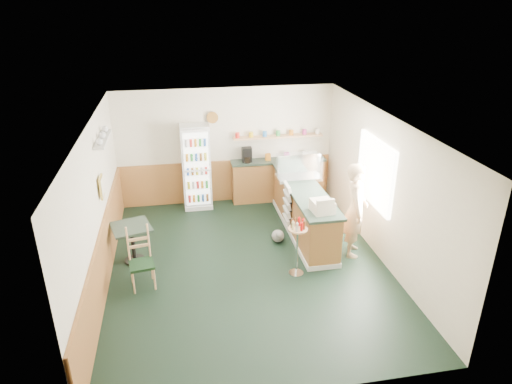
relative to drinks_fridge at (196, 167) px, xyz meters
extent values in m
plane|color=black|center=(0.72, -2.74, -0.97)|extent=(6.00, 6.00, 0.00)
cube|color=beige|center=(0.72, 0.27, 0.38)|extent=(5.00, 0.02, 2.70)
cube|color=beige|center=(-1.79, -2.74, 0.38)|extent=(0.02, 6.00, 2.70)
cube|color=beige|center=(3.23, -2.74, 0.38)|extent=(0.02, 6.00, 2.70)
cube|color=white|center=(0.72, -2.74, 1.74)|extent=(5.00, 6.00, 0.02)
cube|color=#9E6D33|center=(0.72, 0.23, -0.47)|extent=(4.98, 0.05, 1.00)
cube|color=#9E6D33|center=(-1.75, -2.74, -0.47)|extent=(0.05, 5.98, 1.00)
cube|color=white|center=(3.18, -2.44, 0.58)|extent=(0.06, 1.45, 1.25)
cube|color=gold|center=(-1.73, -2.24, 0.58)|extent=(0.03, 0.32, 0.38)
cube|color=silver|center=(-1.68, -1.74, 1.28)|extent=(0.18, 1.20, 0.03)
cylinder|color=#956125|center=(0.42, 0.20, 1.08)|extent=(0.26, 0.04, 0.26)
cube|color=#9E6D33|center=(2.07, -1.67, -0.50)|extent=(0.60, 2.95, 0.95)
cube|color=silver|center=(2.07, -1.67, -0.92)|extent=(0.64, 2.97, 0.10)
cube|color=#2C3D31|center=(2.07, -1.67, 0.01)|extent=(0.68, 3.01, 0.05)
cube|color=#9E6D33|center=(1.92, 0.06, -0.50)|extent=(2.20, 0.38, 0.95)
cube|color=#2C3D31|center=(1.92, 0.06, 0.01)|extent=(2.24, 0.42, 0.05)
cube|color=tan|center=(1.92, 0.14, 0.58)|extent=(2.10, 0.22, 0.04)
cube|color=black|center=(1.17, 0.06, 0.21)|extent=(0.22, 0.18, 0.34)
cylinder|color=#B2664C|center=(0.97, 0.14, 0.66)|extent=(0.10, 0.10, 0.12)
cylinder|color=#B2664C|center=(1.29, 0.14, 0.66)|extent=(0.10, 0.10, 0.12)
cylinder|color=#B2664C|center=(1.61, 0.14, 0.66)|extent=(0.10, 0.10, 0.12)
cylinder|color=#B2664C|center=(1.92, 0.14, 0.66)|extent=(0.10, 0.10, 0.12)
cylinder|color=#B2664C|center=(2.24, 0.14, 0.66)|extent=(0.10, 0.10, 0.12)
cylinder|color=#B2664C|center=(2.56, 0.14, 0.66)|extent=(0.10, 0.10, 0.12)
cylinder|color=#B2664C|center=(2.87, 0.14, 0.66)|extent=(0.10, 0.10, 0.12)
cube|color=white|center=(0.00, 0.04, 0.00)|extent=(0.64, 0.46, 1.95)
cube|color=white|center=(0.00, -0.19, 0.01)|extent=(0.54, 0.02, 1.72)
cube|color=silver|center=(0.00, -0.26, 0.01)|extent=(0.58, 0.02, 1.78)
cube|color=silver|center=(2.07, -1.19, 0.07)|extent=(0.91, 0.48, 0.06)
cube|color=silver|center=(2.07, -1.19, 0.33)|extent=(0.89, 0.46, 0.46)
cube|color=beige|center=(2.07, -2.80, 0.14)|extent=(0.40, 0.42, 0.21)
imported|color=tan|center=(2.77, -2.65, -0.06)|extent=(0.61, 0.72, 1.83)
cylinder|color=silver|center=(1.54, -3.16, -0.96)|extent=(0.26, 0.26, 0.02)
cylinder|color=silver|center=(1.54, -3.16, -0.52)|extent=(0.04, 0.04, 0.89)
cylinder|color=tan|center=(1.54, -3.16, -0.07)|extent=(0.34, 0.34, 0.02)
cylinder|color=red|center=(1.63, -3.12, 0.01)|extent=(0.05, 0.05, 0.15)
cylinder|color=red|center=(1.58, -3.06, 0.01)|extent=(0.05, 0.05, 0.15)
cylinder|color=red|center=(1.50, -3.06, 0.01)|extent=(0.05, 0.05, 0.15)
cylinder|color=red|center=(1.44, -3.11, 0.01)|extent=(0.05, 0.05, 0.15)
cylinder|color=red|center=(1.44, -3.19, 0.01)|extent=(0.05, 0.05, 0.15)
cylinder|color=red|center=(1.49, -3.25, 0.01)|extent=(0.05, 0.05, 0.15)
cylinder|color=red|center=(1.57, -3.26, 0.01)|extent=(0.05, 0.05, 0.15)
cylinder|color=red|center=(1.63, -3.20, 0.01)|extent=(0.05, 0.05, 0.15)
cube|color=black|center=(1.73, -1.69, -0.72)|extent=(0.05, 0.44, 0.03)
cube|color=silver|center=(1.71, -1.69, -0.65)|extent=(0.09, 0.40, 0.15)
cube|color=black|center=(1.73, -1.69, -0.54)|extent=(0.05, 0.44, 0.03)
cube|color=silver|center=(1.71, -1.69, -0.47)|extent=(0.09, 0.40, 0.15)
cube|color=black|center=(1.73, -1.69, -0.36)|extent=(0.05, 0.44, 0.03)
cube|color=silver|center=(1.71, -1.69, -0.29)|extent=(0.09, 0.40, 0.15)
cube|color=black|center=(1.73, -1.69, -0.18)|extent=(0.05, 0.44, 0.03)
cube|color=silver|center=(1.71, -1.69, -0.11)|extent=(0.09, 0.40, 0.15)
cube|color=black|center=(1.73, -1.69, 0.00)|extent=(0.05, 0.44, 0.03)
cube|color=silver|center=(1.71, -1.69, 0.07)|extent=(0.09, 0.40, 0.15)
cylinder|color=black|center=(-1.33, -2.21, -0.95)|extent=(0.38, 0.38, 0.04)
cylinder|color=black|center=(-1.33, -2.21, -0.61)|extent=(0.08, 0.08, 0.67)
cube|color=#2C3D31|center=(-1.33, -2.21, -0.26)|extent=(0.82, 0.82, 0.04)
cube|color=black|center=(-1.13, -3.06, -0.54)|extent=(0.46, 0.46, 0.05)
cylinder|color=tan|center=(-1.30, -3.23, -0.76)|extent=(0.03, 0.03, 0.42)
cylinder|color=tan|center=(-0.95, -3.23, -0.76)|extent=(0.03, 0.03, 0.42)
cylinder|color=tan|center=(-1.30, -2.89, -0.76)|extent=(0.03, 0.03, 0.42)
cylinder|color=tan|center=(-0.95, -2.89, -0.76)|extent=(0.03, 0.03, 0.42)
cube|color=tan|center=(-1.13, -2.88, -0.22)|extent=(0.36, 0.10, 0.65)
sphere|color=gray|center=(1.47, -1.98, -0.85)|extent=(0.25, 0.25, 0.25)
sphere|color=gray|center=(1.47, -2.11, -0.74)|extent=(0.15, 0.15, 0.15)
camera|label=1|loc=(-0.40, -9.81, 3.63)|focal=32.00mm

